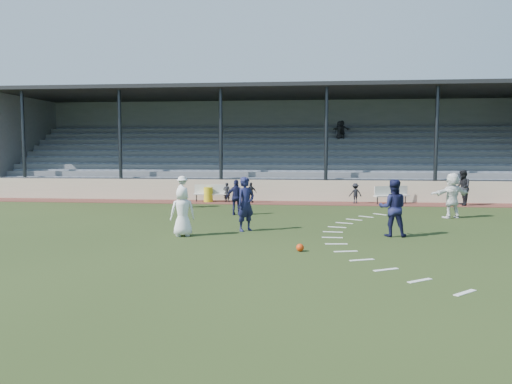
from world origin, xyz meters
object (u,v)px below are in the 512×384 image
bench_left (212,191)px  player_white_lead (182,211)px  official (463,188)px  football (300,248)px  bench_right (391,193)px  player_navy_lead (246,204)px  trash_bin (208,195)px

bench_left → player_white_lead: 11.03m
bench_left → official: (13.41, -0.54, 0.37)m
football → official: official is taller
bench_left → bench_right: 9.86m
bench_left → player_white_lead: bearing=-88.4°
bench_left → player_white_lead: player_white_lead is taller
player_navy_lead → official: player_navy_lead is taller
player_white_lead → player_navy_lead: bearing=-170.5°
bench_left → official: bearing=-6.6°
bench_right → trash_bin: size_ratio=2.46×
bench_right → official: (3.55, -0.52, 0.37)m
football → player_navy_lead: player_navy_lead is taller
bench_left → player_navy_lead: size_ratio=1.03×
player_white_lead → player_navy_lead: size_ratio=0.87×
trash_bin → player_navy_lead: 10.05m
bench_left → player_navy_lead: 10.19m
player_navy_lead → official: bearing=-3.2°
bench_left → official: size_ratio=1.09×
bench_right → football: size_ratio=8.84×
bench_right → trash_bin: (-10.02, -0.19, -0.16)m
football → player_navy_lead: (-2.03, 3.43, 0.87)m
bench_left → official: official is taller
player_white_lead → player_navy_lead: (2.02, 1.28, 0.13)m
trash_bin → bench_left: bearing=52.5°
football → official: size_ratio=0.12×
player_navy_lead → official: (10.27, 9.14, -0.03)m
bench_left → player_navy_lead: (3.14, -9.68, 0.40)m
football → bench_right: bearing=70.3°
official → football: bearing=-30.1°
player_white_lead → official: official is taller
bench_right → football: (-4.69, -13.09, -0.47)m
football → player_navy_lead: size_ratio=0.12×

